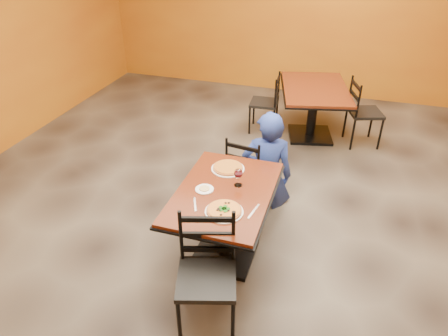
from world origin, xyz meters
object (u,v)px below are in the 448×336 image
(pizza_far, at_px, (228,167))
(wine_glass, at_px, (238,177))
(chair_second_left, at_px, (264,103))
(diner, at_px, (268,159))
(plate_main, at_px, (224,212))
(table_main, at_px, (225,209))
(plate_far, at_px, (228,169))
(side_plate, at_px, (204,189))
(table_second, at_px, (314,100))
(pizza_main, at_px, (224,210))
(chair_second_right, at_px, (365,113))
(chair_main_near, at_px, (207,280))
(chair_main_far, at_px, (248,170))

(pizza_far, height_order, wine_glass, wine_glass)
(chair_second_left, xyz_separation_m, diner, (0.42, -1.75, 0.11))
(plate_main, relative_size, pizza_far, 1.11)
(plate_main, bearing_deg, table_main, 106.47)
(diner, relative_size, wine_glass, 6.04)
(pizza_far, distance_m, wine_glass, 0.29)
(wine_glass, bearing_deg, plate_far, 125.55)
(side_plate, bearing_deg, table_second, 77.31)
(pizza_far, bearing_deg, pizza_main, -75.72)
(chair_second_right, relative_size, diner, 0.85)
(chair_main_near, relative_size, pizza_main, 3.38)
(pizza_main, relative_size, pizza_far, 1.01)
(chair_second_left, xyz_separation_m, pizza_far, (0.18, -2.40, 0.34))
(plate_main, relative_size, side_plate, 1.94)
(table_main, distance_m, side_plate, 0.26)
(chair_main_near, xyz_separation_m, wine_glass, (-0.01, 0.88, 0.36))
(pizza_main, xyz_separation_m, wine_glass, (0.00, 0.40, 0.07))
(table_main, bearing_deg, chair_main_near, -82.65)
(side_plate, bearing_deg, table_main, 12.53)
(pizza_main, bearing_deg, plate_main, 0.00)
(diner, bearing_deg, chair_second_right, -131.88)
(chair_second_right, distance_m, pizza_main, 3.23)
(chair_main_near, distance_m, diner, 1.76)
(chair_second_left, bearing_deg, chair_second_right, 86.33)
(table_main, relative_size, table_second, 0.82)
(table_main, bearing_deg, table_second, 80.58)
(chair_main_near, relative_size, plate_far, 3.10)
(chair_second_right, bearing_deg, table_main, 138.27)
(diner, bearing_deg, table_main, 67.71)
(pizza_far, xyz_separation_m, side_plate, (-0.10, -0.38, -0.02))
(table_main, bearing_deg, pizza_main, -73.53)
(plate_far, height_order, wine_glass, wine_glass)
(pizza_main, bearing_deg, chair_second_left, 96.32)
(chair_main_far, height_order, diner, diner)
(chair_second_right, distance_m, plate_far, 2.72)
(diner, height_order, plate_far, diner)
(chair_main_far, distance_m, pizza_far, 0.64)
(chair_main_near, height_order, pizza_main, chair_main_near)
(table_main, xyz_separation_m, diner, (0.17, 1.00, -0.01))
(table_main, height_order, chair_main_far, chair_main_far)
(plate_main, bearing_deg, side_plate, 135.72)
(chair_main_near, distance_m, chair_main_far, 1.65)
(plate_main, bearing_deg, chair_second_right, 70.45)
(side_plate, bearing_deg, chair_second_right, 64.41)
(plate_main, xyz_separation_m, wine_glass, (0.00, 0.40, 0.08))
(plate_far, distance_m, pizza_far, 0.02)
(pizza_far, bearing_deg, table_main, -77.59)
(chair_second_left, relative_size, chair_second_right, 0.93)
(chair_main_far, relative_size, chair_second_right, 0.93)
(chair_main_far, distance_m, side_plate, 0.99)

